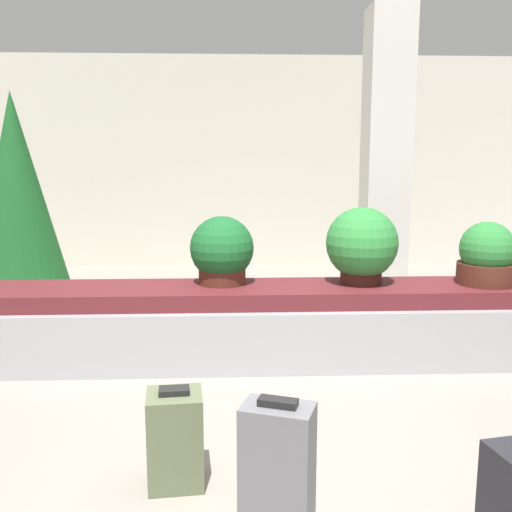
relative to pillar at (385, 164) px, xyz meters
name	(u,v)px	position (x,y,z in m)	size (l,w,h in m)	color
ground_plane	(269,463)	(-1.45, -3.18, -1.60)	(18.00, 18.00, 0.00)	gray
back_wall	(244,163)	(-1.45, 2.81, 0.00)	(18.00, 0.06, 3.20)	beige
carousel	(256,324)	(-1.45, -1.52, -1.30)	(7.74, 0.82, 0.63)	#9E9EA3
pillar	(385,164)	(0.00, 0.00, 0.00)	(0.45, 0.45, 3.20)	silver
suitcase_1	(175,438)	(-1.94, -3.36, -1.35)	(0.30, 0.28, 0.52)	#5B6647
suitcase_3	(277,483)	(-1.46, -3.94, -1.26)	(0.33, 0.27, 0.71)	slate
potted_plant_0	(222,252)	(-1.73, -1.41, -0.70)	(0.53, 0.53, 0.57)	#4C2319
potted_plant_1	(362,246)	(-0.56, -1.45, -0.65)	(0.60, 0.60, 0.64)	#381914
potted_plant_2	(487,256)	(0.47, -1.52, -0.74)	(0.47, 0.47, 0.52)	#4C2319
traveler_0	(373,210)	(0.13, 0.98, -0.58)	(0.34, 0.36, 1.71)	#282833
decorated_tree	(17,193)	(-4.02, 0.35, -0.32)	(1.07, 1.07, 2.39)	#4C331E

